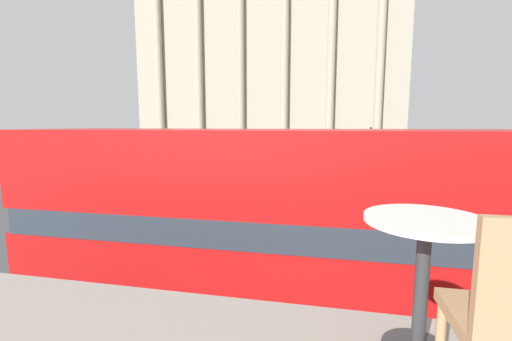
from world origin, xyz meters
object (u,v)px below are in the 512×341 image
(car_white, at_px, (207,182))
(pedestrian_red, at_px, (371,177))
(traffic_light_near, at_px, (213,165))
(traffic_light_mid, at_px, (371,154))
(double_decker_bus, at_px, (342,236))
(cafe_dining_table, at_px, (423,255))
(car_navy, at_px, (488,185))
(plaza_building_left, at_px, (272,62))
(pedestrian_olive, at_px, (368,160))

(car_white, height_order, pedestrian_red, pedestrian_red)
(traffic_light_near, distance_m, pedestrian_red, 11.29)
(traffic_light_mid, bearing_deg, pedestrian_red, 81.70)
(double_decker_bus, bearing_deg, cafe_dining_table, -80.70)
(double_decker_bus, xyz_separation_m, car_navy, (9.26, 16.76, -1.65))
(plaza_building_left, bearing_deg, traffic_light_near, -85.08)
(double_decker_bus, height_order, car_navy, double_decker_bus)
(double_decker_bus, relative_size, pedestrian_red, 6.67)
(double_decker_bus, xyz_separation_m, cafe_dining_table, (0.21, -4.16, 1.28))
(cafe_dining_table, height_order, plaza_building_left, plaza_building_left)
(plaza_building_left, xyz_separation_m, pedestrian_olive, (11.58, -14.39, -11.90))
(pedestrian_red, bearing_deg, car_navy, -97.98)
(car_navy, bearing_deg, double_decker_bus, 115.78)
(car_navy, distance_m, pedestrian_red, 6.83)
(double_decker_bus, relative_size, traffic_light_near, 2.94)
(car_white, xyz_separation_m, pedestrian_olive, (11.23, 13.47, 0.32))
(cafe_dining_table, xyz_separation_m, car_white, (-7.92, 18.41, -2.93))
(car_white, bearing_deg, traffic_light_mid, -22.52)
(cafe_dining_table, height_order, car_navy, cafe_dining_table)
(double_decker_bus, relative_size, pedestrian_olive, 6.54)
(car_white, bearing_deg, cafe_dining_table, -87.63)
(plaza_building_left, xyz_separation_m, pedestrian_red, (10.52, -25.73, -11.92))
(plaza_building_left, bearing_deg, traffic_light_mid, -70.13)
(double_decker_bus, bearing_deg, pedestrian_red, 87.93)
(traffic_light_mid, distance_m, car_navy, 7.94)
(plaza_building_left, distance_m, car_navy, 33.05)
(cafe_dining_table, xyz_separation_m, pedestrian_red, (2.25, 20.53, -2.63))
(plaza_building_left, bearing_deg, pedestrian_olive, -51.18)
(car_white, bearing_deg, car_navy, -12.50)
(traffic_light_near, height_order, pedestrian_olive, traffic_light_near)
(pedestrian_olive, bearing_deg, double_decker_bus, 115.17)
(traffic_light_near, bearing_deg, double_decker_bus, -57.80)
(plaza_building_left, distance_m, car_white, 30.42)
(traffic_light_near, height_order, car_white, traffic_light_near)
(cafe_dining_table, bearing_deg, double_decker_bus, 92.85)
(car_navy, bearing_deg, car_white, 63.12)
(plaza_building_left, relative_size, car_navy, 8.00)
(pedestrian_red, relative_size, pedestrian_olive, 0.98)
(cafe_dining_table, relative_size, plaza_building_left, 0.02)
(car_white, bearing_deg, plaza_building_left, 69.81)
(pedestrian_olive, bearing_deg, cafe_dining_table, 116.48)
(cafe_dining_table, bearing_deg, pedestrian_red, 83.75)
(double_decker_bus, height_order, traffic_light_near, double_decker_bus)
(double_decker_bus, distance_m, car_white, 16.28)
(car_white, xyz_separation_m, car_navy, (16.98, 2.51, 0.00))
(double_decker_bus, relative_size, car_white, 2.74)
(pedestrian_red, bearing_deg, cafe_dining_table, 162.54)
(double_decker_bus, bearing_deg, plaza_building_left, 107.30)
(car_white, distance_m, pedestrian_red, 10.39)
(double_decker_bus, bearing_deg, car_navy, 67.52)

